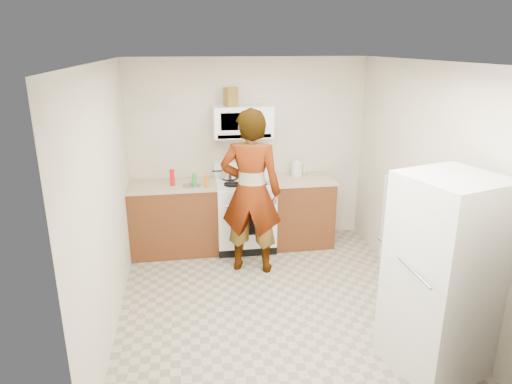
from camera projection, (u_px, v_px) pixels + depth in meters
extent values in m
plane|color=gray|center=(273.00, 302.00, 4.91)|extent=(3.60, 3.60, 0.00)
cube|color=beige|center=(249.00, 152.00, 6.21)|extent=(3.20, 0.02, 2.50)
cube|color=beige|center=(423.00, 185.00, 4.76)|extent=(0.02, 3.60, 2.50)
cube|color=#5D2E16|center=(174.00, 219.00, 6.02)|extent=(1.12, 0.62, 0.90)
cube|color=tan|center=(172.00, 185.00, 5.87)|extent=(1.14, 0.64, 0.03)
cube|color=#5D2E16|center=(301.00, 212.00, 6.27)|extent=(0.80, 0.62, 0.90)
cube|color=tan|center=(302.00, 179.00, 6.13)|extent=(0.82, 0.64, 0.03)
cube|color=white|center=(245.00, 215.00, 6.14)|extent=(0.76, 0.65, 0.90)
cube|color=white|center=(245.00, 182.00, 6.00)|extent=(0.76, 0.62, 0.03)
cube|color=white|center=(242.00, 168.00, 6.23)|extent=(0.76, 0.08, 0.20)
cube|color=white|center=(243.00, 121.00, 5.88)|extent=(0.76, 0.38, 0.40)
imported|color=tan|center=(251.00, 192.00, 5.36)|extent=(0.83, 0.66, 1.98)
cube|color=silver|center=(442.00, 276.00, 3.72)|extent=(0.87, 0.87, 1.70)
cylinder|color=silver|center=(297.00, 169.00, 6.23)|extent=(0.17, 0.17, 0.18)
cube|color=brown|center=(231.00, 97.00, 5.72)|extent=(0.18, 0.18, 0.24)
cylinder|color=silver|center=(229.00, 173.00, 6.07)|extent=(0.21, 0.21, 0.11)
cube|color=silver|center=(260.00, 182.00, 5.89)|extent=(0.26, 0.17, 0.05)
cylinder|color=red|center=(172.00, 177.00, 5.78)|extent=(0.07, 0.07, 0.21)
cylinder|color=#CD6916|center=(206.00, 181.00, 5.71)|extent=(0.06, 0.06, 0.16)
cylinder|color=green|center=(194.00, 180.00, 5.74)|extent=(0.07, 0.07, 0.17)
cylinder|color=white|center=(192.00, 185.00, 5.80)|extent=(0.32, 0.32, 0.01)
cylinder|color=silver|center=(383.00, 219.00, 5.62)|extent=(0.15, 0.24, 1.18)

